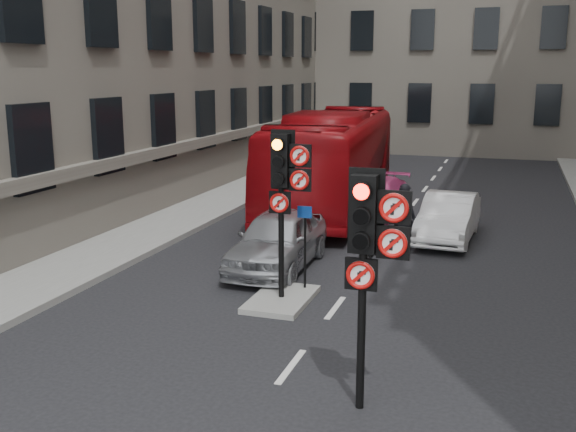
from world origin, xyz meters
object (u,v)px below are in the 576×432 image
Objects in this scene: signal_far at (285,178)px; info_sign at (305,235)px; car_silver at (278,240)px; car_pink at (375,197)px; bus_red at (334,159)px; car_white at (449,217)px; motorcycle at (371,242)px; signal_near at (370,240)px; motorcyclist at (404,216)px.

signal_far is 1.91× the size of info_sign.
car_silver is (-0.99, 2.38, -1.97)m from signal_far.
car_pink is at bearing 80.11° from car_silver.
signal_far is 0.29× the size of bus_red.
bus_red is at bearing 151.32° from car_pink.
car_white is 0.95× the size of car_pink.
bus_red is 6.61× the size of info_sign.
signal_far reaches higher than car_silver.
car_white is 2.18× the size of info_sign.
bus_red is 7.61m from motorcycle.
signal_near reaches higher than car_silver.
car_silver is 2.12m from info_sign.
motorcyclist is at bearing 69.96° from info_sign.
car_pink is 0.35× the size of bus_red.
info_sign reaches higher than motorcyclist.
car_pink reaches higher than motorcycle.
car_silver is 0.35× the size of bus_red.
signal_far is at bearing -86.82° from car_pink.
info_sign is (0.21, 0.74, -1.38)m from signal_far.
signal_far is 0.83× the size of car_pink.
signal_near is 1.90× the size of motorcycle.
signal_far is 0.88× the size of car_white.
info_sign is (-0.94, -2.77, 0.76)m from motorcycle.
motorcycle is (1.16, 3.51, -2.14)m from signal_far.
signal_far reaches higher than info_sign.
car_white reaches higher than motorcycle.
signal_near is 4.77m from signal_far.
signal_near is 9.40m from motorcyclist.
info_sign is at bearing 116.71° from signal_near.
motorcyclist is at bearing 95.46° from signal_near.
car_pink is (0.11, 9.35, -2.08)m from signal_far.
bus_red is 6.58× the size of motorcycle.
car_silver is 1.06× the size of car_white.
motorcycle is at bearing 71.73° from signal_far.
signal_near is at bearing -75.58° from car_pink.
bus_red is (-1.77, 1.13, 1.10)m from car_pink.
motorcycle is at bearing -75.96° from car_pink.
signal_near reaches higher than motorcycle.
motorcyclist is (-1.08, -1.45, 0.25)m from car_white.
car_pink is at bearing 89.32° from signal_far.
signal_near is 5.45m from info_sign.
info_sign is at bearing -118.76° from motorcycle.
motorcycle is 3.02m from info_sign.
signal_far is at bearing -68.30° from car_silver.
car_silver is (-3.59, 6.38, -1.85)m from signal_near.
car_pink is 2.29× the size of motorcycle.
car_white is (3.79, 4.28, -0.06)m from car_silver.
motorcyclist is (1.72, 5.21, -1.78)m from signal_far.
signal_near is at bearing -56.98° from signal_far.
bus_red is at bearing 142.20° from car_white.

